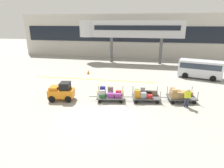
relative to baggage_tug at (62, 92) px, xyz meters
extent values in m
plane|color=#9E9B91|center=(4.06, -2.58, -0.75)|extent=(120.00, 120.00, 0.00)
cube|color=yellow|center=(0.82, 6.48, -0.75)|extent=(14.28, 0.49, 0.01)
cube|color=#BCB7AD|center=(4.06, 23.42, 3.23)|extent=(45.06, 2.40, 7.96)
cube|color=black|center=(4.06, 22.17, 3.62)|extent=(42.80, 0.12, 2.80)
cube|color=#B7B7BC|center=(4.75, 17.42, 4.67)|extent=(14.59, 2.20, 2.60)
cylinder|color=#B7B7BC|center=(-3.14, 17.42, 4.67)|extent=(3.00, 3.00, 2.60)
cube|color=black|center=(4.75, 16.28, 4.87)|extent=(13.13, 0.08, 0.70)
cylinder|color=#59595B|center=(0.74, 17.42, 1.31)|extent=(0.50, 0.50, 4.13)
cylinder|color=#59595B|center=(8.76, 17.42, 1.31)|extent=(0.50, 0.50, 4.13)
cube|color=orange|center=(-0.03, -0.01, -0.12)|extent=(2.26, 1.45, 0.70)
cube|color=black|center=(0.33, 0.06, 0.53)|extent=(0.96, 1.11, 0.60)
cube|color=orange|center=(-0.60, -0.11, 0.35)|extent=(0.85, 1.04, 0.24)
cylinder|color=black|center=(-0.80, 0.39, -0.47)|extent=(0.58, 0.27, 0.56)
cylinder|color=black|center=(-0.61, -0.64, -0.47)|extent=(0.58, 0.27, 0.56)
cylinder|color=black|center=(0.55, 0.63, -0.47)|extent=(0.58, 0.27, 0.56)
cylinder|color=black|center=(0.73, -0.40, -0.47)|extent=(0.58, 0.27, 0.56)
cube|color=#4C4C4F|center=(4.10, 0.72, -0.39)|extent=(2.51, 1.78, 0.08)
cylinder|color=gold|center=(2.95, 1.17, 0.00)|extent=(0.06, 0.06, 0.70)
cylinder|color=gold|center=(3.17, -0.09, 0.00)|extent=(0.06, 0.06, 0.70)
cylinder|color=gold|center=(5.03, 1.54, 0.00)|extent=(0.06, 0.06, 0.70)
cylinder|color=gold|center=(5.26, 0.27, 0.00)|extent=(0.06, 0.06, 0.70)
cylinder|color=black|center=(3.15, 1.16, -0.59)|extent=(0.33, 0.15, 0.32)
cylinder|color=black|center=(3.36, -0.01, -0.59)|extent=(0.33, 0.15, 0.32)
cylinder|color=black|center=(4.85, 1.46, -0.59)|extent=(0.33, 0.15, 0.32)
cylinder|color=black|center=(5.06, 0.29, -0.59)|extent=(0.33, 0.15, 0.32)
cylinder|color=#333333|center=(2.63, 0.46, -0.41)|extent=(0.70, 0.17, 0.05)
cube|color=#8C338C|center=(3.38, 0.91, -0.12)|extent=(0.57, 0.47, 0.46)
cube|color=#236B2D|center=(3.48, 0.30, -0.21)|extent=(0.50, 0.31, 0.29)
cube|color=#99999E|center=(4.03, 1.05, -0.13)|extent=(0.54, 0.40, 0.45)
cube|color=#8C338C|center=(4.17, 0.47, -0.17)|extent=(0.59, 0.40, 0.36)
cube|color=red|center=(4.72, 1.16, -0.17)|extent=(0.51, 0.35, 0.37)
cube|color=#8C338C|center=(4.77, 0.54, -0.18)|extent=(0.58, 0.42, 0.35)
cube|color=navy|center=(3.38, 0.91, 0.25)|extent=(0.40, 0.32, 0.28)
cube|color=#99999E|center=(3.48, 0.30, 0.10)|extent=(0.54, 0.43, 0.33)
cube|color=#726651|center=(4.03, 1.05, 0.23)|extent=(0.42, 0.32, 0.27)
cube|color=#4C4C4F|center=(7.06, 1.24, -0.39)|extent=(2.51, 1.78, 0.08)
cylinder|color=gray|center=(5.90, 1.69, 0.00)|extent=(0.06, 0.06, 0.70)
cylinder|color=gray|center=(6.13, 0.43, 0.00)|extent=(0.06, 0.06, 0.70)
cylinder|color=gray|center=(7.99, 2.06, 0.00)|extent=(0.06, 0.06, 0.70)
cylinder|color=gray|center=(8.21, 0.79, 0.00)|extent=(0.06, 0.06, 0.70)
cylinder|color=black|center=(6.10, 1.68, -0.59)|extent=(0.33, 0.15, 0.32)
cylinder|color=black|center=(6.31, 0.51, -0.59)|extent=(0.33, 0.15, 0.32)
cylinder|color=black|center=(7.80, 1.98, -0.59)|extent=(0.33, 0.15, 0.32)
cylinder|color=black|center=(8.01, 0.81, -0.59)|extent=(0.33, 0.15, 0.32)
cylinder|color=#333333|center=(5.58, 0.98, -0.41)|extent=(0.70, 0.17, 0.05)
cube|color=#8C338C|center=(6.28, 1.43, -0.21)|extent=(0.52, 0.42, 0.29)
cube|color=orange|center=(6.35, 0.83, -0.16)|extent=(0.56, 0.39, 0.38)
cube|color=navy|center=(6.77, 1.53, -0.17)|extent=(0.57, 0.46, 0.37)
cube|color=#99999E|center=(6.84, 0.90, -0.13)|extent=(0.57, 0.43, 0.45)
cube|color=black|center=(7.28, 1.61, -0.17)|extent=(0.48, 0.38, 0.37)
cube|color=red|center=(7.38, 0.94, -0.21)|extent=(0.43, 0.34, 0.29)
cube|color=#726651|center=(7.71, 1.71, -0.15)|extent=(0.61, 0.35, 0.42)
cube|color=#236B2D|center=(6.28, 1.43, 0.04)|extent=(0.42, 0.33, 0.22)
cube|color=orange|center=(6.35, 0.83, 0.16)|extent=(0.47, 0.31, 0.27)
cube|color=#99999E|center=(6.77, 1.53, 0.19)|extent=(0.39, 0.30, 0.36)
cube|color=#4C4C4F|center=(10.01, 1.76, -0.39)|extent=(2.51, 1.78, 0.08)
cylinder|color=gray|center=(8.86, 2.22, 0.00)|extent=(0.06, 0.06, 0.70)
cylinder|color=gray|center=(9.08, 0.95, 0.00)|extent=(0.06, 0.06, 0.70)
cylinder|color=gray|center=(10.94, 2.58, 0.00)|extent=(0.06, 0.06, 0.70)
cylinder|color=gray|center=(11.17, 1.31, 0.00)|extent=(0.06, 0.06, 0.70)
cylinder|color=black|center=(9.06, 2.20, -0.59)|extent=(0.33, 0.15, 0.32)
cylinder|color=black|center=(9.27, 1.03, -0.59)|extent=(0.33, 0.15, 0.32)
cylinder|color=black|center=(10.76, 2.50, -0.59)|extent=(0.33, 0.15, 0.32)
cylinder|color=black|center=(10.96, 1.33, -0.59)|extent=(0.33, 0.15, 0.32)
cylinder|color=#333333|center=(8.53, 1.50, -0.41)|extent=(0.70, 0.17, 0.05)
cube|color=#A87F4C|center=(9.27, 1.92, -0.11)|extent=(0.49, 0.50, 0.49)
cube|color=#A87F4C|center=(9.32, 1.32, -0.10)|extent=(0.65, 0.59, 0.52)
cube|color=#9E7A4C|center=(9.69, 2.07, -0.11)|extent=(0.53, 0.47, 0.48)
cube|color=olive|center=(9.84, 1.44, -0.10)|extent=(0.61, 0.51, 0.51)
cube|color=#A87F4C|center=(10.21, 2.16, -0.16)|extent=(0.62, 0.58, 0.38)
cube|color=olive|center=(10.34, 1.47, -0.18)|extent=(0.55, 0.59, 0.35)
cube|color=#A87F4C|center=(10.68, 2.23, -0.19)|extent=(0.62, 0.51, 0.32)
cube|color=olive|center=(9.27, 1.92, 0.24)|extent=(0.37, 0.38, 0.21)
cube|color=tan|center=(9.32, 1.32, 0.29)|extent=(0.47, 0.41, 0.26)
cylinder|color=#2D334C|center=(10.11, 0.63, -0.34)|extent=(0.16, 0.16, 0.82)
cylinder|color=#2D334C|center=(10.31, 0.64, -0.34)|extent=(0.16, 0.16, 0.82)
cube|color=#D1E51E|center=(10.22, 0.53, 0.33)|extent=(0.43, 0.45, 0.61)
sphere|color=tan|center=(10.23, 0.41, 0.70)|extent=(0.22, 0.22, 0.22)
cube|color=silver|center=(13.14, 9.82, 0.39)|extent=(5.14, 3.15, 1.90)
cube|color=#2D3847|center=(13.14, 9.82, 0.79)|extent=(4.78, 3.08, 0.64)
cylinder|color=black|center=(11.47, 9.39, -0.41)|extent=(0.72, 0.42, 0.68)
cylinder|color=black|center=(14.33, 8.57, -0.41)|extent=(0.72, 0.42, 0.68)
cone|color=orange|center=(-0.57, 8.80, -0.48)|extent=(0.36, 0.36, 0.55)
cone|color=#EA590F|center=(-0.36, 2.25, -0.48)|extent=(0.36, 0.36, 0.55)
camera|label=1|loc=(7.25, -14.02, 5.57)|focal=30.48mm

